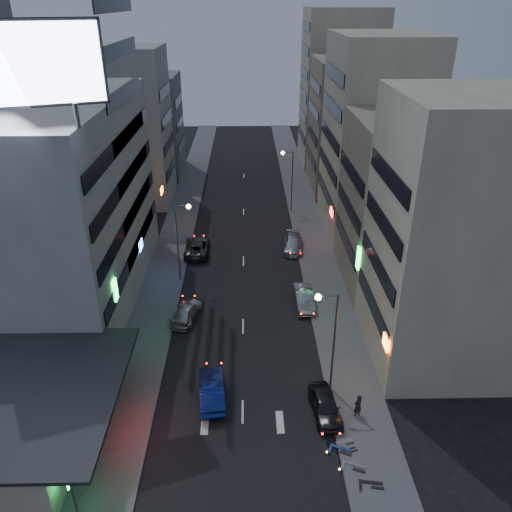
{
  "coord_description": "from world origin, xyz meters",
  "views": [
    {
      "loc": [
        0.41,
        -21.4,
        25.15
      ],
      "look_at": [
        1.17,
        16.7,
        5.43
      ],
      "focal_mm": 35.0,
      "sensor_mm": 36.0,
      "label": 1
    }
  ],
  "objects_px": {
    "road_car_silver": "(186,312)",
    "parked_car_right_far": "(293,244)",
    "scooter_black_a": "(384,475)",
    "scooter_black_b": "(355,440)",
    "parked_car_right_near": "(325,406)",
    "scooter_blue": "(353,443)",
    "road_car_blue": "(212,390)",
    "scooter_silver_b": "(352,433)",
    "parked_car_left": "(197,247)",
    "scooter_silver_a": "(367,459)",
    "person": "(358,405)",
    "parked_car_right_mid": "(304,298)"
  },
  "relations": [
    {
      "from": "road_car_silver",
      "to": "parked_car_right_far",
      "type": "bearing_deg",
      "value": -116.35
    },
    {
      "from": "scooter_black_a",
      "to": "scooter_black_b",
      "type": "xyz_separation_m",
      "value": [
        -1.13,
        2.67,
        -0.13
      ]
    },
    {
      "from": "parked_car_right_near",
      "to": "scooter_black_a",
      "type": "distance_m",
      "value": 6.14
    },
    {
      "from": "road_car_silver",
      "to": "scooter_blue",
      "type": "height_order",
      "value": "road_car_silver"
    },
    {
      "from": "road_car_blue",
      "to": "scooter_silver_b",
      "type": "height_order",
      "value": "road_car_blue"
    },
    {
      "from": "parked_car_right_near",
      "to": "road_car_blue",
      "type": "height_order",
      "value": "road_car_blue"
    },
    {
      "from": "parked_car_left",
      "to": "road_car_blue",
      "type": "relative_size",
      "value": 1.16
    },
    {
      "from": "parked_car_right_far",
      "to": "scooter_silver_a",
      "type": "xyz_separation_m",
      "value": [
        1.85,
        -29.4,
        0.03
      ]
    },
    {
      "from": "parked_car_right_far",
      "to": "person",
      "type": "bearing_deg",
      "value": -79.1
    },
    {
      "from": "parked_car_left",
      "to": "scooter_silver_b",
      "type": "xyz_separation_m",
      "value": [
        12.1,
        -26.63,
        -0.17
      ]
    },
    {
      "from": "parked_car_right_far",
      "to": "scooter_blue",
      "type": "xyz_separation_m",
      "value": [
        1.28,
        -28.16,
        0.03
      ]
    },
    {
      "from": "person",
      "to": "scooter_silver_b",
      "type": "height_order",
      "value": "person"
    },
    {
      "from": "parked_car_right_mid",
      "to": "scooter_black_b",
      "type": "height_order",
      "value": "parked_car_right_mid"
    },
    {
      "from": "parked_car_right_far",
      "to": "person",
      "type": "distance_m",
      "value": 25.34
    },
    {
      "from": "parked_car_left",
      "to": "scooter_silver_b",
      "type": "height_order",
      "value": "parked_car_left"
    },
    {
      "from": "road_car_blue",
      "to": "scooter_black_a",
      "type": "distance_m",
      "value": 12.59
    },
    {
      "from": "parked_car_right_mid",
      "to": "road_car_blue",
      "type": "bearing_deg",
      "value": -124.83
    },
    {
      "from": "scooter_black_b",
      "to": "scooter_silver_a",
      "type": "bearing_deg",
      "value": 174.28
    },
    {
      "from": "scooter_silver_a",
      "to": "scooter_blue",
      "type": "bearing_deg",
      "value": 47.34
    },
    {
      "from": "parked_car_right_mid",
      "to": "road_car_silver",
      "type": "relative_size",
      "value": 0.98
    },
    {
      "from": "scooter_black_b",
      "to": "parked_car_right_near",
      "type": "bearing_deg",
      "value": 7.66
    },
    {
      "from": "scooter_black_a",
      "to": "scooter_silver_a",
      "type": "height_order",
      "value": "scooter_silver_a"
    },
    {
      "from": "scooter_black_a",
      "to": "scooter_silver_b",
      "type": "xyz_separation_m",
      "value": [
        -1.22,
        3.26,
        -0.14
      ]
    },
    {
      "from": "parked_car_left",
      "to": "person",
      "type": "distance_m",
      "value": 27.78
    },
    {
      "from": "person",
      "to": "scooter_black_b",
      "type": "relative_size",
      "value": 1.08
    },
    {
      "from": "person",
      "to": "scooter_silver_b",
      "type": "distance_m",
      "value": 2.15
    },
    {
      "from": "scooter_blue",
      "to": "scooter_black_b",
      "type": "height_order",
      "value": "scooter_blue"
    },
    {
      "from": "road_car_silver",
      "to": "parked_car_right_near",
      "type": "bearing_deg",
      "value": 144.51
    },
    {
      "from": "parked_car_right_mid",
      "to": "person",
      "type": "bearing_deg",
      "value": -83.09
    },
    {
      "from": "scooter_silver_b",
      "to": "road_car_silver",
      "type": "bearing_deg",
      "value": 26.39
    },
    {
      "from": "parked_car_right_near",
      "to": "parked_car_left",
      "type": "xyz_separation_m",
      "value": [
        -10.71,
        24.33,
        0.05
      ]
    },
    {
      "from": "person",
      "to": "scooter_black_a",
      "type": "relative_size",
      "value": 0.86
    },
    {
      "from": "parked_car_right_near",
      "to": "road_car_silver",
      "type": "distance_m",
      "value": 15.69
    },
    {
      "from": "parked_car_right_far",
      "to": "scooter_black_a",
      "type": "distance_m",
      "value": 30.61
    },
    {
      "from": "parked_car_right_far",
      "to": "scooter_black_a",
      "type": "xyz_separation_m",
      "value": [
        2.59,
        -30.5,
        0.03
      ]
    },
    {
      "from": "parked_car_right_mid",
      "to": "scooter_blue",
      "type": "relative_size",
      "value": 2.25
    },
    {
      "from": "road_car_silver",
      "to": "person",
      "type": "bearing_deg",
      "value": 148.99
    },
    {
      "from": "parked_car_left",
      "to": "scooter_blue",
      "type": "relative_size",
      "value": 2.73
    },
    {
      "from": "parked_car_right_mid",
      "to": "road_car_blue",
      "type": "relative_size",
      "value": 0.96
    },
    {
      "from": "scooter_blue",
      "to": "scooter_silver_b",
      "type": "bearing_deg",
      "value": 17.94
    },
    {
      "from": "scooter_black_a",
      "to": "scooter_blue",
      "type": "bearing_deg",
      "value": 37.8
    },
    {
      "from": "parked_car_right_mid",
      "to": "scooter_black_b",
      "type": "relative_size",
      "value": 2.85
    },
    {
      "from": "parked_car_right_far",
      "to": "scooter_blue",
      "type": "bearing_deg",
      "value": -81.28
    },
    {
      "from": "road_car_blue",
      "to": "scooter_silver_a",
      "type": "distance_m",
      "value": 11.37
    },
    {
      "from": "parked_car_right_near",
      "to": "road_car_silver",
      "type": "relative_size",
      "value": 0.91
    },
    {
      "from": "parked_car_right_mid",
      "to": "scooter_silver_b",
      "type": "height_order",
      "value": "parked_car_right_mid"
    },
    {
      "from": "person",
      "to": "road_car_blue",
      "type": "bearing_deg",
      "value": -40.71
    },
    {
      "from": "parked_car_right_near",
      "to": "person",
      "type": "distance_m",
      "value": 2.16
    },
    {
      "from": "parked_car_left",
      "to": "scooter_black_a",
      "type": "distance_m",
      "value": 32.73
    },
    {
      "from": "road_car_blue",
      "to": "scooter_black_b",
      "type": "bearing_deg",
      "value": 148.24
    }
  ]
}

